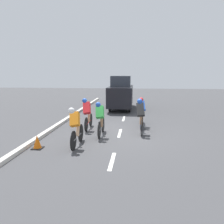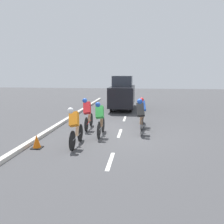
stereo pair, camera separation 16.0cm
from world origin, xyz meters
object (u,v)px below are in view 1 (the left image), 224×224
cyclist_black (141,115)px  support_car (121,93)px  traffic_cone (37,142)px  cyclist_blue (142,111)px  cyclist_green (100,118)px  cyclist_orange (76,126)px  cyclist_red (87,113)px

cyclist_black → support_car: support_car is taller
support_car → traffic_cone: size_ratio=8.97×
cyclist_blue → support_car: bearing=-75.0°
cyclist_green → cyclist_orange: cyclist_green is taller
cyclist_orange → traffic_cone: size_ratio=3.50×
cyclist_green → cyclist_orange: bearing=65.5°
cyclist_red → support_car: bearing=-100.4°
cyclist_green → cyclist_blue: bearing=-130.6°
support_car → traffic_cone: bearing=75.7°
cyclist_orange → support_car: size_ratio=0.39×
support_car → traffic_cone: support_car is taller
cyclist_red → cyclist_orange: cyclist_red is taller
cyclist_blue → support_car: 5.49m
support_car → traffic_cone: (2.34, 9.19, -0.97)m
cyclist_blue → cyclist_black: 1.42m
cyclist_green → cyclist_blue: 2.75m
cyclist_orange → cyclist_black: (-2.35, -2.13, 0.06)m
cyclist_green → traffic_cone: 2.73m
cyclist_red → traffic_cone: (1.18, 2.85, -0.56)m
cyclist_blue → support_car: size_ratio=0.39×
cyclist_orange → traffic_cone: 1.45m
cyclist_red → cyclist_blue: 2.78m
cyclist_orange → cyclist_black: size_ratio=1.00×
cyclist_green → cyclist_black: (-1.69, -0.67, 0.06)m
support_car → cyclist_orange: bearing=83.3°
cyclist_red → cyclist_blue: size_ratio=0.97×
support_car → cyclist_green: bearing=87.1°
cyclist_red → cyclist_orange: 2.50m
traffic_cone → cyclist_orange: bearing=-164.6°
cyclist_green → cyclist_red: (0.79, -1.04, 0.03)m
cyclist_blue → traffic_cone: 5.44m
cyclist_green → traffic_cone: cyclist_green is taller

